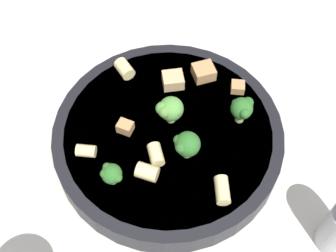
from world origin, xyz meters
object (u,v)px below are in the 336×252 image
(rigatoni_2, at_px, (124,69))
(rigatoni_3, at_px, (86,151))
(rigatoni_0, at_px, (147,172))
(pasta_bowl, at_px, (168,137))
(broccoli_floret_2, at_px, (187,145))
(rigatoni_1, at_px, (156,155))
(chicken_chunk_0, at_px, (204,72))
(rigatoni_4, at_px, (222,190))
(chicken_chunk_3, at_px, (125,127))
(broccoli_floret_1, at_px, (112,174))
(chicken_chunk_1, at_px, (238,87))
(broccoli_floret_3, at_px, (170,110))
(broccoli_floret_0, at_px, (242,109))
(chicken_chunk_2, at_px, (173,80))

(rigatoni_2, xyz_separation_m, rigatoni_3, (0.12, -0.01, -0.00))
(rigatoni_0, bearing_deg, rigatoni_2, -154.87)
(pasta_bowl, distance_m, broccoli_floret_2, 0.05)
(rigatoni_1, relative_size, rigatoni_3, 1.14)
(pasta_bowl, xyz_separation_m, chicken_chunk_0, (-0.09, 0.03, 0.02))
(rigatoni_2, relative_size, rigatoni_4, 0.83)
(rigatoni_1, height_order, chicken_chunk_3, rigatoni_1)
(pasta_bowl, bearing_deg, chicken_chunk_0, 164.16)
(pasta_bowl, distance_m, rigatoni_3, 0.10)
(broccoli_floret_1, distance_m, chicken_chunk_1, 0.19)
(broccoli_floret_1, xyz_separation_m, chicken_chunk_1, (-0.16, 0.12, -0.01))
(broccoli_floret_2, height_order, broccoli_floret_3, same)
(pasta_bowl, relative_size, rigatoni_1, 11.01)
(broccoli_floret_1, xyz_separation_m, broccoli_floret_3, (-0.09, 0.04, 0.00))
(rigatoni_4, xyz_separation_m, chicken_chunk_3, (-0.06, -0.12, -0.00))
(broccoli_floret_0, bearing_deg, pasta_bowl, -66.99)
(broccoli_floret_1, xyz_separation_m, chicken_chunk_2, (-0.15, 0.03, -0.01))
(rigatoni_1, relative_size, chicken_chunk_0, 0.95)
(broccoli_floret_3, distance_m, rigatoni_3, 0.11)
(broccoli_floret_0, distance_m, chicken_chunk_2, 0.10)
(broccoli_floret_2, bearing_deg, rigatoni_3, -77.48)
(broccoli_floret_1, relative_size, chicken_chunk_3, 1.74)
(pasta_bowl, bearing_deg, rigatoni_1, -7.66)
(rigatoni_3, height_order, chicken_chunk_3, same)
(broccoli_floret_3, height_order, chicken_chunk_3, broccoli_floret_3)
(broccoli_floret_1, relative_size, chicken_chunk_1, 1.85)
(rigatoni_3, bearing_deg, broccoli_floret_0, 117.50)
(rigatoni_3, bearing_deg, pasta_bowl, 121.51)
(rigatoni_3, bearing_deg, broccoli_floret_2, 102.52)
(rigatoni_2, height_order, rigatoni_3, rigatoni_2)
(pasta_bowl, xyz_separation_m, chicken_chunk_2, (-0.07, -0.01, 0.02))
(broccoli_floret_3, distance_m, chicken_chunk_2, 0.06)
(chicken_chunk_3, bearing_deg, broccoli_floret_3, 117.02)
(rigatoni_0, height_order, chicken_chunk_0, rigatoni_0)
(rigatoni_2, distance_m, chicken_chunk_1, 0.14)
(broccoli_floret_1, bearing_deg, broccoli_floret_3, 154.90)
(broccoli_floret_1, distance_m, rigatoni_2, 0.15)
(broccoli_floret_0, bearing_deg, rigatoni_3, -62.50)
(rigatoni_4, bearing_deg, broccoli_floret_2, -129.61)
(broccoli_floret_0, bearing_deg, broccoli_floret_2, -41.22)
(chicken_chunk_1, distance_m, chicken_chunk_3, 0.15)
(chicken_chunk_3, bearing_deg, broccoli_floret_2, 77.80)
(broccoli_floret_1, height_order, rigatoni_4, broccoli_floret_1)
(broccoli_floret_1, height_order, chicken_chunk_2, broccoli_floret_1)
(broccoli_floret_3, distance_m, rigatoni_0, 0.08)
(rigatoni_1, xyz_separation_m, rigatoni_3, (0.01, -0.08, -0.00))
(rigatoni_4, distance_m, chicken_chunk_1, 0.14)
(rigatoni_4, bearing_deg, broccoli_floret_0, 176.66)
(broccoli_floret_1, distance_m, chicken_chunk_0, 0.18)
(broccoli_floret_2, distance_m, rigatoni_2, 0.14)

